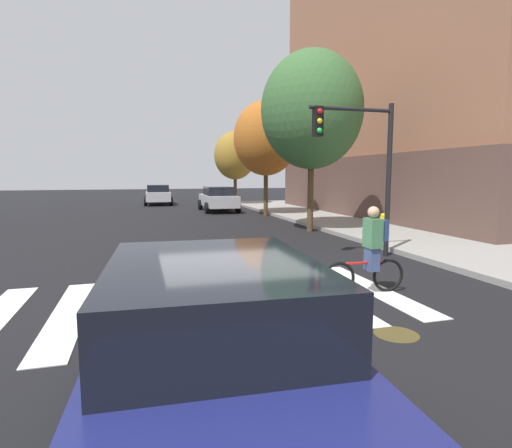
% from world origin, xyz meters
% --- Properties ---
extents(ground_plane, '(120.00, 120.00, 0.00)m').
position_xyz_m(ground_plane, '(0.00, 0.00, 0.00)').
color(ground_plane, black).
extents(crosswalk_stripes, '(7.32, 3.83, 0.01)m').
position_xyz_m(crosswalk_stripes, '(-0.50, 0.00, 0.01)').
color(crosswalk_stripes, silver).
rests_on(crosswalk_stripes, ground).
extents(manhole_cover, '(0.64, 0.64, 0.01)m').
position_xyz_m(manhole_cover, '(1.92, -2.18, 0.00)').
color(manhole_cover, '#473D1E').
rests_on(manhole_cover, ground).
extents(sedan_near, '(2.36, 4.69, 1.59)m').
position_xyz_m(sedan_near, '(-1.01, -3.71, 0.82)').
color(sedan_near, navy).
rests_on(sedan_near, ground).
extents(sedan_mid, '(2.12, 4.48, 1.55)m').
position_xyz_m(sedan_mid, '(3.17, 18.13, 0.80)').
color(sedan_mid, '#B7B7BC').
rests_on(sedan_mid, ground).
extents(sedan_far, '(2.17, 4.43, 1.51)m').
position_xyz_m(sedan_far, '(-0.20, 25.12, 0.78)').
color(sedan_far, '#B7B7BC').
rests_on(sedan_far, ground).
extents(cyclist, '(1.71, 0.37, 1.69)m').
position_xyz_m(cyclist, '(2.65, -0.26, 0.84)').
color(cyclist, black).
rests_on(cyclist, ground).
extents(traffic_light_near, '(2.47, 0.28, 4.20)m').
position_xyz_m(traffic_light_near, '(4.25, 2.84, 2.86)').
color(traffic_light_near, black).
rests_on(traffic_light_near, ground).
extents(fire_hydrant, '(0.33, 0.22, 0.78)m').
position_xyz_m(fire_hydrant, '(6.73, 5.55, 0.53)').
color(fire_hydrant, gold).
rests_on(fire_hydrant, sidewalk).
extents(street_tree_near, '(3.98, 3.98, 7.07)m').
position_xyz_m(street_tree_near, '(5.00, 8.02, 4.78)').
color(street_tree_near, '#4C3823').
rests_on(street_tree_near, ground).
extents(street_tree_mid, '(3.55, 3.55, 6.31)m').
position_xyz_m(street_tree_mid, '(5.19, 14.62, 4.26)').
color(street_tree_mid, '#4C3823').
rests_on(street_tree_mid, ground).
extents(street_tree_far, '(3.07, 3.07, 5.47)m').
position_xyz_m(street_tree_far, '(5.29, 22.55, 3.69)').
color(street_tree_far, '#4C3823').
rests_on(street_tree_far, ground).
extents(corner_building, '(18.39, 18.77, 14.81)m').
position_xyz_m(corner_building, '(18.04, 12.12, 7.35)').
color(corner_building, brown).
rests_on(corner_building, ground).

